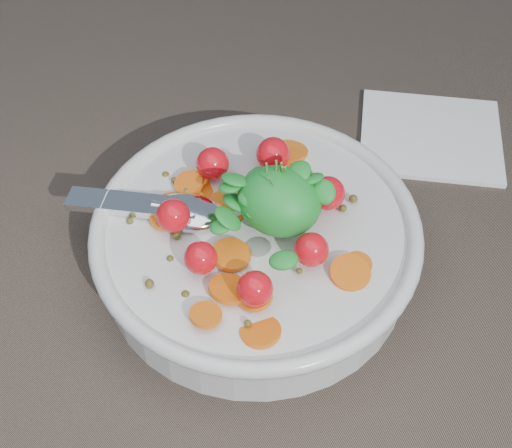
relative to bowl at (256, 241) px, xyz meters
The scene contains 3 objects.
ground 0.04m from the bowl, 32.83° to the right, with size 6.00×6.00×0.00m, color brown.
bowl is the anchor object (origin of this frame).
napkin 0.24m from the bowl, 71.93° to the left, with size 0.14×0.12×0.01m, color white.
Camera 1 is at (0.16, -0.30, 0.49)m, focal length 50.00 mm.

